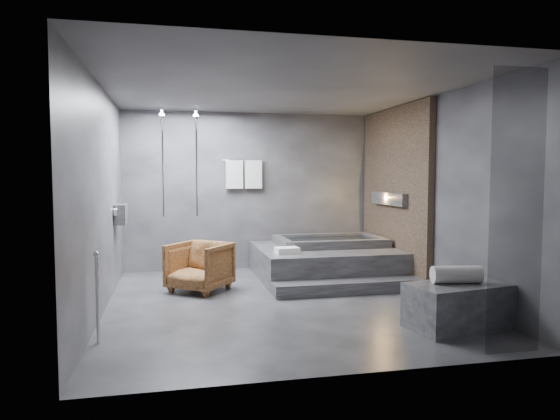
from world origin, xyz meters
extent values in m
plane|color=#29292C|center=(0.00, 0.00, 0.00)|extent=(5.00, 5.00, 0.00)
cube|color=#454547|center=(0.00, 0.00, 2.80)|extent=(4.50, 5.00, 0.04)
cube|color=#323237|center=(0.00, 2.50, 1.40)|extent=(4.50, 0.04, 2.80)
cube|color=#323237|center=(0.00, -2.50, 1.40)|extent=(4.50, 0.04, 2.80)
cube|color=#323237|center=(-2.25, 0.00, 1.40)|extent=(0.04, 5.00, 2.80)
cube|color=#323237|center=(2.25, 0.00, 1.40)|extent=(0.04, 5.00, 2.80)
cube|color=#947457|center=(2.19, 1.25, 1.40)|extent=(0.10, 2.40, 2.78)
cube|color=#FF9938|center=(2.11, 1.25, 1.30)|extent=(0.14, 1.20, 0.20)
cube|color=slate|center=(-2.16, 1.40, 1.10)|extent=(0.16, 0.42, 0.30)
imported|color=beige|center=(-2.15, 1.30, 1.05)|extent=(0.08, 0.08, 0.21)
imported|color=beige|center=(-2.15, 1.50, 1.03)|extent=(0.07, 0.07, 0.15)
cylinder|color=silver|center=(-1.00, 2.05, 1.90)|extent=(0.04, 0.04, 1.80)
cylinder|color=silver|center=(-1.55, 2.05, 1.90)|extent=(0.04, 0.04, 1.80)
cylinder|color=silver|center=(-0.15, 2.44, 1.95)|extent=(0.75, 0.02, 0.02)
cube|color=white|center=(-0.32, 2.42, 1.70)|extent=(0.30, 0.06, 0.50)
cube|color=white|center=(0.02, 2.42, 1.70)|extent=(0.30, 0.06, 0.50)
cylinder|color=silver|center=(-2.15, -1.20, 0.45)|extent=(0.04, 0.04, 0.90)
cube|color=black|center=(1.65, -2.45, 1.35)|extent=(0.55, 0.01, 2.60)
cube|color=#2E2E30|center=(1.05, 1.45, 0.25)|extent=(2.20, 2.00, 0.50)
cube|color=#2E2E30|center=(1.05, 0.27, 0.09)|extent=(2.20, 0.36, 0.18)
cube|color=#333436|center=(1.67, -1.52, 0.25)|extent=(1.19, 0.79, 0.49)
imported|color=#482812|center=(-1.03, 0.88, 0.36)|extent=(1.08, 1.09, 0.71)
cylinder|color=silver|center=(1.66, -1.49, 0.59)|extent=(0.56, 0.28, 0.19)
cube|color=white|center=(0.29, 0.92, 0.55)|extent=(0.36, 0.28, 0.09)
camera|label=1|loc=(-1.40, -6.40, 1.69)|focal=32.00mm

